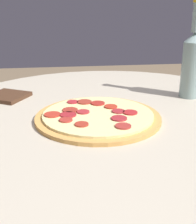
{
  "coord_description": "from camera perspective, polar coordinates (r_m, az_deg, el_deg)",
  "views": [
    {
      "loc": [
        -0.8,
        0.14,
        1.01
      ],
      "look_at": [
        -0.04,
        0.05,
        0.73
      ],
      "focal_mm": 50.0,
      "sensor_mm": 36.0,
      "label": 1
    }
  ],
  "objects": [
    {
      "name": "table",
      "position": [
        0.94,
        2.55,
        -9.6
      ],
      "size": [
        1.05,
        1.05,
        0.71
      ],
      "color": "#B2A893",
      "rests_on": "ground_plane"
    },
    {
      "name": "pizza",
      "position": [
        0.82,
        -0.06,
        -0.79
      ],
      "size": [
        0.33,
        0.33,
        0.02
      ],
      "color": "#C68E47",
      "rests_on": "table"
    },
    {
      "name": "beer_bottle",
      "position": [
        1.02,
        16.84,
        8.75
      ],
      "size": [
        0.06,
        0.06,
        0.3
      ],
      "color": "gray",
      "rests_on": "table"
    }
  ]
}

